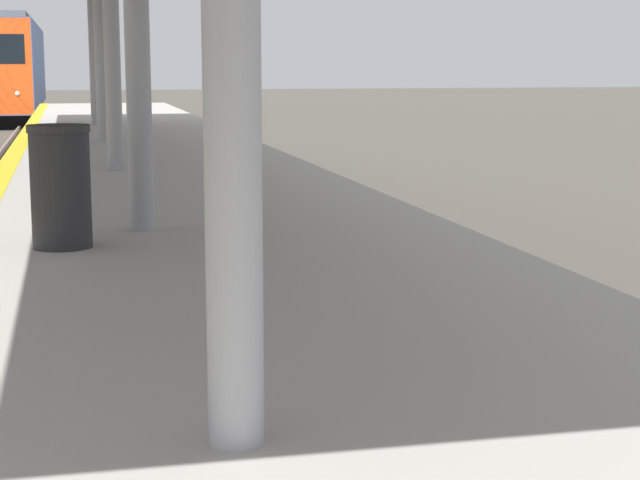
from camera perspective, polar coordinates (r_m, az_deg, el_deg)
train at (r=50.54m, az=-16.21°, el=8.78°), size 2.63×19.77×4.35m
trash_bin at (r=8.90m, az=-13.67°, el=2.80°), size 0.50×0.50×1.00m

